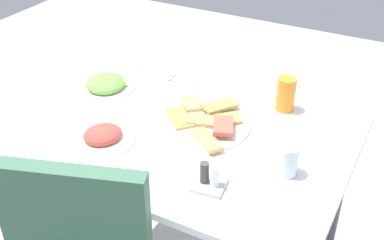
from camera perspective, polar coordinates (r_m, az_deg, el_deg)
The scene contains 10 objects.
dining_table at distance 1.67m, azimuth -0.75°, elevation -3.84°, with size 1.08×0.78×0.77m.
pide_platter at distance 1.64m, azimuth 1.34°, elevation -0.22°, with size 0.33×0.33×0.04m.
salad_plate_greens at distance 1.88m, azimuth -9.95°, elevation 4.09°, with size 0.21×0.21×0.06m.
salad_plate_rice at distance 1.58m, azimuth -10.33°, elevation -1.88°, with size 0.20×0.20×0.05m.
soda_can at distance 1.73m, azimuth 10.86°, elevation 2.97°, with size 0.07×0.07×0.12m, color orange.
drinking_glass at distance 1.43m, azimuth 11.06°, elevation -4.59°, with size 0.06×0.06×0.10m, color silver.
paper_napkin at distance 1.98m, azimuth -4.36°, elevation 5.53°, with size 0.14×0.14×0.00m, color white.
fork at distance 2.00m, azimuth -4.10°, elevation 5.84°, with size 0.18×0.02×0.01m, color silver.
spoon at distance 1.97m, azimuth -4.64°, elevation 5.43°, with size 0.18×0.02×0.01m, color silver.
condiment_caddy at distance 1.37m, azimuth 2.05°, elevation -6.96°, with size 0.10×0.10×0.08m.
Camera 1 is at (-0.65, 1.19, 1.66)m, focal length 45.82 mm.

